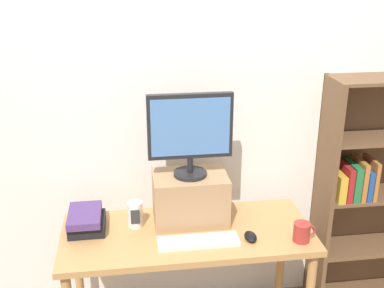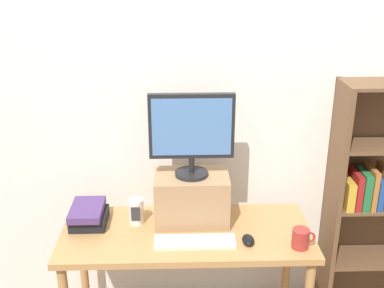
% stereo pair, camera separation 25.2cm
% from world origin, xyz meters
% --- Properties ---
extents(back_wall, '(7.00, 0.08, 2.60)m').
position_xyz_m(back_wall, '(0.00, 0.45, 1.30)').
color(back_wall, silver).
rests_on(back_wall, ground_plane).
extents(desk, '(1.38, 0.59, 0.78)m').
position_xyz_m(desk, '(0.00, 0.00, 0.68)').
color(desk, '#B7844C').
rests_on(desk, ground_plane).
extents(riser_box, '(0.41, 0.27, 0.28)m').
position_xyz_m(riser_box, '(0.03, 0.12, 0.92)').
color(riser_box, '#A87F56').
rests_on(riser_box, desk).
extents(computer_monitor, '(0.46, 0.18, 0.47)m').
position_xyz_m(computer_monitor, '(0.03, 0.12, 1.32)').
color(computer_monitor, black).
rests_on(computer_monitor, riser_box).
extents(keyboard, '(0.43, 0.12, 0.02)m').
position_xyz_m(keyboard, '(0.04, -0.13, 0.79)').
color(keyboard, silver).
rests_on(keyboard, desk).
extents(computer_mouse, '(0.06, 0.10, 0.04)m').
position_xyz_m(computer_mouse, '(0.32, -0.13, 0.79)').
color(computer_mouse, black).
rests_on(computer_mouse, desk).
extents(book_stack, '(0.20, 0.26, 0.11)m').
position_xyz_m(book_stack, '(-0.55, 0.10, 0.83)').
color(book_stack, black).
rests_on(book_stack, desk).
extents(coffee_mug, '(0.12, 0.09, 0.10)m').
position_xyz_m(coffee_mug, '(0.59, -0.18, 0.83)').
color(coffee_mug, '#9E2D28').
rests_on(coffee_mug, desk).
extents(desk_speaker, '(0.08, 0.09, 0.15)m').
position_xyz_m(desk_speaker, '(-0.28, 0.10, 0.85)').
color(desk_speaker, silver).
rests_on(desk_speaker, desk).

